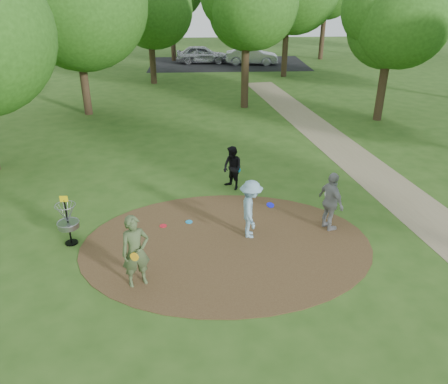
{
  "coord_description": "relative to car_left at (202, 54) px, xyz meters",
  "views": [
    {
      "loc": [
        -0.67,
        -10.69,
        6.93
      ],
      "look_at": [
        0.0,
        1.2,
        1.1
      ],
      "focal_mm": 35.0,
      "sensor_mm": 36.0,
      "label": 1
    }
  ],
  "objects": [
    {
      "name": "car_left",
      "position": [
        0.0,
        0.0,
        0.0
      ],
      "size": [
        4.64,
        1.91,
        1.58
      ],
      "primitive_type": "imported",
      "rotation": [
        0.0,
        0.0,
        1.58
      ],
      "color": "#AFB0B7",
      "rests_on": "ground"
    },
    {
      "name": "disc_ground_red",
      "position": [
        -1.52,
        -29.26,
        -0.76
      ],
      "size": [
        0.22,
        0.22,
        0.02
      ],
      "primitive_type": "cylinder",
      "color": "red",
      "rests_on": "dirt_clearing"
    },
    {
      "name": "ground",
      "position": [
        0.38,
        -30.36,
        -0.79
      ],
      "size": [
        100.0,
        100.0,
        0.0
      ],
      "primitive_type": "plane",
      "color": "#2D5119",
      "rests_on": "ground"
    },
    {
      "name": "car_right",
      "position": [
        4.45,
        -0.96,
        -0.03
      ],
      "size": [
        4.76,
        2.13,
        1.52
      ],
      "primitive_type": "imported",
      "rotation": [
        0.0,
        0.0,
        1.45
      ],
      "color": "#B1B2B9",
      "rests_on": "ground"
    },
    {
      "name": "player_throwing_with_disc",
      "position": [
        1.12,
        -29.94,
        0.11
      ],
      "size": [
        1.07,
        1.19,
        1.8
      ],
      "color": "#7EA7BC",
      "rests_on": "ground"
    },
    {
      "name": "player_waiting_with_disc",
      "position": [
        3.56,
        -29.67,
        0.14
      ],
      "size": [
        0.81,
        1.18,
        1.86
      ],
      "color": "#98989A",
      "rests_on": "ground"
    },
    {
      "name": "player_walking_with_disc",
      "position": [
        0.83,
        -26.61,
        0.02
      ],
      "size": [
        0.95,
        0.99,
        1.61
      ],
      "color": "black",
      "rests_on": "ground"
    },
    {
      "name": "dirt_clearing",
      "position": [
        0.38,
        -30.36,
        -0.78
      ],
      "size": [
        8.4,
        8.4,
        0.02
      ],
      "primitive_type": "cylinder",
      "color": "#47301C",
      "rests_on": "ground"
    },
    {
      "name": "disc_golf_basket",
      "position": [
        -4.12,
        -30.06,
        0.09
      ],
      "size": [
        0.63,
        0.63,
        1.54
      ],
      "color": "black",
      "rests_on": "ground"
    },
    {
      "name": "player_observer_with_disc",
      "position": [
        -1.94,
        -32.06,
        0.18
      ],
      "size": [
        0.83,
        0.71,
        1.93
      ],
      "color": "#495B35",
      "rests_on": "ground"
    },
    {
      "name": "footpath",
      "position": [
        6.88,
        -28.36,
        -0.78
      ],
      "size": [
        7.55,
        39.89,
        0.01
      ],
      "primitive_type": "cube",
      "rotation": [
        0.0,
        0.0,
        0.14
      ],
      "color": "#8C7A5B",
      "rests_on": "ground"
    },
    {
      "name": "parking_lot",
      "position": [
        2.38,
        -0.36,
        -0.78
      ],
      "size": [
        14.0,
        8.0,
        0.01
      ],
      "primitive_type": "cube",
      "color": "black",
      "rests_on": "ground"
    },
    {
      "name": "disc_ground_cyan",
      "position": [
        -0.72,
        -29.05,
        -0.76
      ],
      "size": [
        0.22,
        0.22,
        0.02
      ],
      "primitive_type": "cylinder",
      "color": "#1B97D8",
      "rests_on": "dirt_clearing"
    },
    {
      "name": "tree_ring",
      "position": [
        1.91,
        -20.42,
        4.46
      ],
      "size": [
        37.1,
        45.9,
        9.41
      ],
      "color": "#332316",
      "rests_on": "ground"
    }
  ]
}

